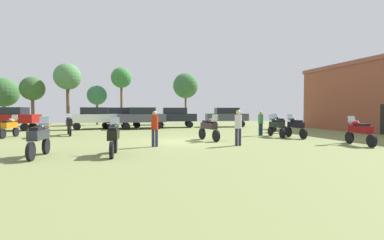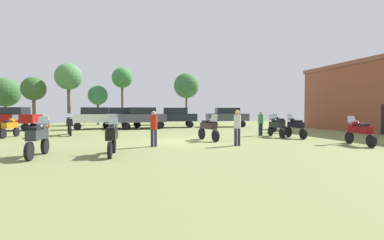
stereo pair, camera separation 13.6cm
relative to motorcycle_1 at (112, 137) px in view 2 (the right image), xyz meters
The scene contains 26 objects.
ground_plane 5.52m from the motorcycle_1, 50.26° to the left, with size 44.00×52.00×0.02m.
motorcycle_1 is the anchor object (origin of this frame).
motorcycle_2 10.35m from the motorcycle_1, 108.15° to the left, with size 0.76×2.21×1.51m.
motorcycle_3 11.83m from the motorcycle_1, ahead, with size 0.70×2.25×1.45m.
motorcycle_4 14.79m from the motorcycle_1, 34.54° to the left, with size 0.62×2.10×1.46m.
motorcycle_6 9.56m from the motorcycle_1, 117.14° to the left, with size 0.74×2.20×1.46m.
motorcycle_7 2.69m from the motorcycle_1, behind, with size 0.62×2.24×1.49m.
motorcycle_9 11.14m from the motorcycle_1, 126.40° to the left, with size 0.68×2.09×1.45m.
motorcycle_10 11.80m from the motorcycle_1, 21.85° to the left, with size 0.62×2.21×1.49m.
motorcycle_11 6.70m from the motorcycle_1, 39.13° to the left, with size 0.76×2.21×1.50m.
motorcycle_13 11.39m from the motorcycle_1, 27.51° to the left, with size 0.62×2.27×1.46m.
car_1 16.10m from the motorcycle_1, 97.60° to the left, with size 4.53×2.45×2.00m.
car_2 20.09m from the motorcycle_1, 56.49° to the left, with size 4.51×2.39×2.00m.
car_3 15.49m from the motorcycle_1, 82.12° to the left, with size 4.45×2.21×2.00m.
car_4 17.88m from the motorcycle_1, 71.84° to the left, with size 4.46×2.24×2.00m.
car_5 18.27m from the motorcycle_1, 119.07° to the left, with size 4.55×2.53×2.00m.
car_6 17.28m from the motorcycle_1, 88.98° to the left, with size 4.31×1.82×2.00m.
person_1 2.92m from the motorcycle_1, 50.55° to the left, with size 0.43×0.43×1.71m.
person_2 6.12m from the motorcycle_1, 15.63° to the left, with size 0.48×0.48×1.76m.
person_3 11.43m from the motorcycle_1, 33.38° to the left, with size 0.38×0.38×1.68m.
tree_1 25.61m from the motorcycle_1, 70.89° to the left, with size 3.19×3.19×6.46m.
tree_2 28.21m from the motorcycle_1, 116.73° to the left, with size 3.27×3.27×5.42m.
tree_4 25.56m from the motorcycle_1, 111.44° to the left, with size 2.62×2.62×5.46m.
tree_5 24.51m from the motorcycle_1, 95.88° to the left, with size 2.30×2.30×4.68m.
tree_6 24.85m from the motorcycle_1, 103.37° to the left, with size 3.02×3.02×7.11m.
tree_7 24.95m from the motorcycle_1, 89.18° to the left, with size 2.50×2.50×6.98m.
Camera 2 is at (-3.08, -15.53, 1.77)m, focal length 26.47 mm.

